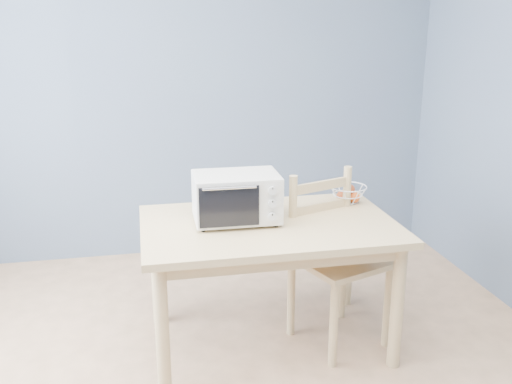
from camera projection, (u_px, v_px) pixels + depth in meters
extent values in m
cube|color=slate|center=(183.00, 92.00, 4.36)|extent=(4.00, 0.01, 2.60)
cube|color=tan|center=(269.00, 226.00, 3.16)|extent=(1.40, 0.90, 0.04)
cylinder|color=tan|center=(162.00, 332.00, 2.80)|extent=(0.07, 0.07, 0.71)
cylinder|color=tan|center=(397.00, 307.00, 3.04)|extent=(0.07, 0.07, 0.71)
cylinder|color=tan|center=(157.00, 270.00, 3.49)|extent=(0.07, 0.07, 0.71)
cylinder|color=tan|center=(348.00, 254.00, 3.73)|extent=(0.07, 0.07, 0.71)
cube|color=beige|center=(236.00, 197.00, 3.13)|extent=(0.47, 0.32, 0.26)
cube|color=black|center=(225.00, 198.00, 3.11)|extent=(0.30, 0.27, 0.20)
cube|color=black|center=(229.00, 207.00, 2.96)|extent=(0.32, 0.02, 0.22)
cylinder|color=silver|center=(230.00, 188.00, 2.91)|extent=(0.28, 0.02, 0.01)
cube|color=beige|center=(272.00, 203.00, 3.01)|extent=(0.13, 0.01, 0.24)
cylinder|color=black|center=(203.00, 230.00, 3.02)|extent=(0.02, 0.02, 0.02)
cylinder|color=black|center=(276.00, 225.00, 3.09)|extent=(0.02, 0.02, 0.02)
cylinder|color=black|center=(199.00, 215.00, 3.24)|extent=(0.02, 0.02, 0.02)
cylinder|color=black|center=(267.00, 211.00, 3.31)|extent=(0.02, 0.02, 0.02)
cylinder|color=silver|center=(272.00, 191.00, 2.98)|extent=(0.05, 0.02, 0.05)
cylinder|color=silver|center=(272.00, 204.00, 3.00)|extent=(0.05, 0.02, 0.05)
cylinder|color=silver|center=(272.00, 217.00, 3.02)|extent=(0.05, 0.02, 0.05)
torus|color=silver|center=(348.00, 187.00, 3.46)|extent=(0.29, 0.29, 0.01)
torus|color=silver|center=(348.00, 194.00, 3.48)|extent=(0.22, 0.22, 0.01)
torus|color=silver|center=(347.00, 202.00, 3.49)|extent=(0.13, 0.13, 0.01)
sphere|color=#AD2F17|center=(342.00, 196.00, 3.48)|extent=(0.07, 0.07, 0.07)
sphere|color=orange|center=(354.00, 197.00, 3.47)|extent=(0.07, 0.07, 0.07)
sphere|color=tan|center=(346.00, 195.00, 3.52)|extent=(0.07, 0.07, 0.07)
sphere|color=#AD2F17|center=(350.00, 190.00, 3.46)|extent=(0.07, 0.07, 0.07)
cube|color=tan|center=(340.00, 260.00, 3.25)|extent=(0.59, 0.59, 0.03)
cylinder|color=tan|center=(334.00, 325.00, 3.06)|extent=(0.05, 0.05, 0.50)
cylinder|color=tan|center=(388.00, 307.00, 3.26)|extent=(0.05, 0.05, 0.50)
cylinder|color=tan|center=(291.00, 296.00, 3.39)|extent=(0.05, 0.05, 0.50)
cylinder|color=tan|center=(343.00, 281.00, 3.59)|extent=(0.05, 0.05, 0.50)
cylinder|color=tan|center=(293.00, 218.00, 3.24)|extent=(0.05, 0.05, 0.50)
cylinder|color=tan|center=(346.00, 206.00, 3.44)|extent=(0.05, 0.05, 0.50)
cube|color=tan|center=(320.00, 229.00, 3.38)|extent=(0.38, 0.16, 0.06)
cube|color=tan|center=(320.00, 207.00, 3.34)|extent=(0.38, 0.16, 0.06)
cube|color=tan|center=(321.00, 186.00, 3.30)|extent=(0.38, 0.16, 0.06)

